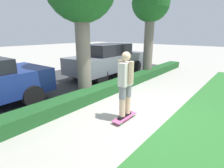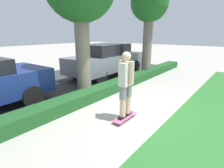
# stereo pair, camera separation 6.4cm
# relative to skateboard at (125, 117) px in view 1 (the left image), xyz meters

# --- Properties ---
(ground_plane) EXTENTS (60.00, 60.00, 0.00)m
(ground_plane) POSITION_rel_skateboard_xyz_m (0.59, 0.12, -0.07)
(ground_plane) COLOR #ADA89E
(street_asphalt) EXTENTS (15.25, 5.00, 0.01)m
(street_asphalt) POSITION_rel_skateboard_xyz_m (0.59, 4.32, -0.07)
(street_asphalt) COLOR #38383A
(street_asphalt) RESTS_ON ground_plane
(hedge_row) EXTENTS (15.25, 0.60, 0.36)m
(hedge_row) POSITION_rel_skateboard_xyz_m (0.59, 1.72, 0.11)
(hedge_row) COLOR #1E5123
(hedge_row) RESTS_ON ground_plane
(skateboard) EXTENTS (0.81, 0.24, 0.09)m
(skateboard) POSITION_rel_skateboard_xyz_m (0.00, 0.00, 0.00)
(skateboard) COLOR #DB5B93
(skateboard) RESTS_ON ground_plane
(skater_person) EXTENTS (0.50, 0.43, 1.67)m
(skater_person) POSITION_rel_skateboard_xyz_m (0.00, 0.00, 0.91)
(skater_person) COLOR black
(skater_person) RESTS_ON skateboard
(tree_far) EXTENTS (1.80, 1.80, 4.47)m
(tree_far) POSITION_rel_skateboard_xyz_m (4.72, 1.90, 3.30)
(tree_far) COLOR #70665B
(tree_far) RESTS_ON ground_plane
(parked_car_middle) EXTENTS (4.68, 1.92, 1.65)m
(parked_car_middle) POSITION_rel_skateboard_xyz_m (3.44, 3.50, 0.80)
(parked_car_middle) COLOR slate
(parked_car_middle) RESTS_ON ground_plane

